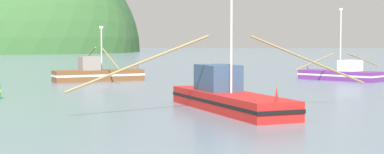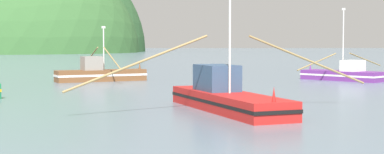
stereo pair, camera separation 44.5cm
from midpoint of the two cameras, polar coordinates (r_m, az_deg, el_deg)
name	(u,v)px [view 1 (the left image)]	position (r m, az deg, el deg)	size (l,w,h in m)	color
hill_far_center	(15,52)	(218.15, -16.96, 2.40)	(89.06, 71.25, 79.71)	#2D562D
fishing_boat_red	(227,97)	(31.71, 3.07, -1.93)	(16.69, 11.28, 6.47)	red
fishing_boat_brown	(98,73)	(55.19, -9.46, 0.34)	(8.56, 10.21, 5.16)	brown
fishing_boat_purple	(341,74)	(57.58, 14.18, 0.30)	(10.91, 10.17, 6.90)	#6B2D84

